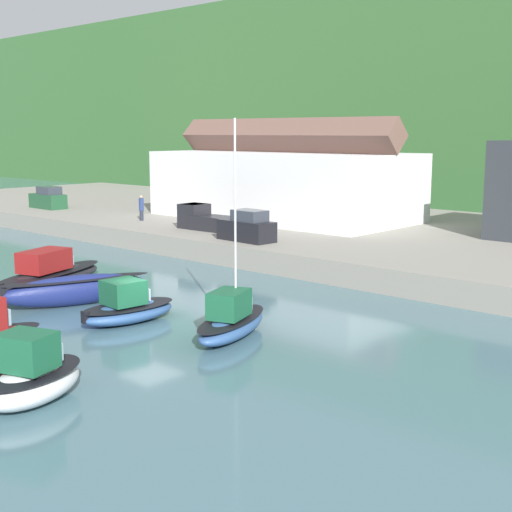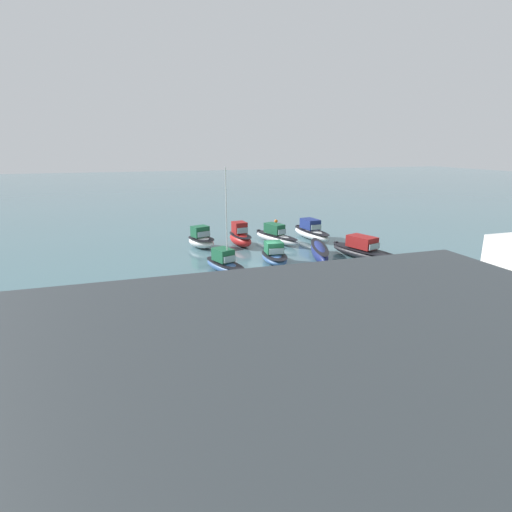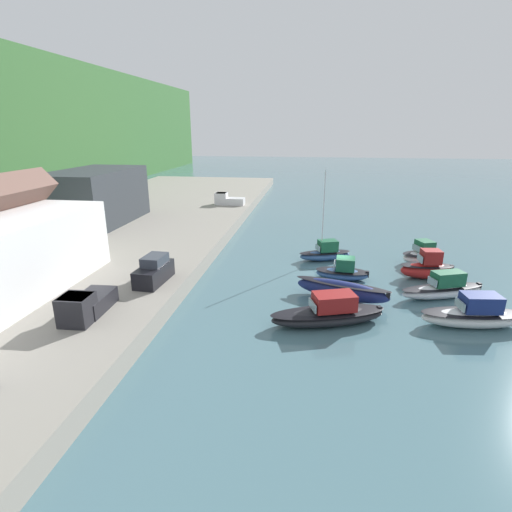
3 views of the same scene
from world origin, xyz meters
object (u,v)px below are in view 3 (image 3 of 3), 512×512
moored_boat_3 (325,253)px  moored_boat_4 (474,315)px  moored_boat_0 (329,313)px  moored_boat_5 (443,288)px  parked_car_2 (154,271)px  pickup_truck_1 (227,200)px  pickup_truck_0 (85,305)px  moored_boat_2 (343,271)px  moored_boat_6 (427,268)px  moored_boat_7 (422,255)px  moored_boat_1 (342,290)px

moored_boat_3 → moored_boat_4: 16.89m
moored_boat_0 → moored_boat_5: size_ratio=1.16×
moored_boat_3 → parked_car_2: 18.61m
moored_boat_4 → pickup_truck_1: 43.91m
pickup_truck_0 → parked_car_2: bearing=-109.8°
moored_boat_2 → pickup_truck_0: pickup_truck_0 is taller
moored_boat_5 → parked_car_2: bearing=78.8°
moored_boat_6 → moored_boat_2: bearing=93.4°
moored_boat_3 → moored_boat_2: bearing=175.9°
parked_car_2 → pickup_truck_0: (-6.63, 2.12, -0.10)m
moored_boat_7 → moored_boat_3: bearing=72.5°
pickup_truck_1 → moored_boat_0: bearing=-157.4°
moored_boat_1 → parked_car_2: (-1.98, 15.14, 1.56)m
moored_boat_4 → moored_boat_6: moored_boat_6 is taller
moored_boat_3 → moored_boat_4: (-13.54, -10.10, 0.09)m
moored_boat_1 → moored_boat_2: 4.77m
moored_boat_5 → moored_boat_0: bearing=102.8°
pickup_truck_1 → moored_boat_1: bearing=-153.0°
moored_boat_1 → moored_boat_6: moored_boat_6 is taller
moored_boat_4 → moored_boat_7: (13.90, 0.22, 0.01)m
parked_car_2 → moored_boat_4: bearing=-179.9°
moored_boat_2 → moored_boat_6: 7.89m
parked_car_2 → pickup_truck_0: bearing=75.6°
moored_boat_0 → pickup_truck_0: size_ratio=1.82×
moored_boat_3 → moored_boat_4: size_ratio=1.26×
moored_boat_4 → pickup_truck_1: pickup_truck_1 is taller
moored_boat_2 → moored_boat_1: bearing=-179.5°
moored_boat_4 → pickup_truck_1: bearing=29.1°
moored_boat_5 → moored_boat_7: moored_boat_7 is taller
moored_boat_5 → moored_boat_7: size_ratio=1.60×
moored_boat_4 → moored_boat_6: bearing=-1.4°
moored_boat_5 → pickup_truck_0: 27.57m
moored_boat_0 → moored_boat_7: bearing=-51.5°
parked_car_2 → pickup_truck_0: parked_car_2 is taller
moored_boat_0 → pickup_truck_1: 39.93m
moored_boat_2 → parked_car_2: 16.98m
moored_boat_4 → moored_boat_1: bearing=63.0°
moored_boat_3 → moored_boat_4: moored_boat_3 is taller
parked_car_2 → pickup_truck_1: (34.32, 1.41, -0.10)m
moored_boat_4 → pickup_truck_0: (-5.26, 26.22, 1.42)m
moored_boat_2 → moored_boat_7: bearing=-50.6°
moored_boat_0 → parked_car_2: bearing=61.8°
parked_car_2 → pickup_truck_1: 34.35m
moored_boat_3 → moored_boat_5: bearing=-151.8°
moored_boat_2 → moored_boat_6: (1.32, -7.77, 0.29)m
moored_boat_7 → pickup_truck_0: pickup_truck_0 is taller
moored_boat_2 → parked_car_2: bearing=118.4°
moored_boat_7 → parked_car_2: size_ratio=1.10×
moored_boat_0 → moored_boat_3: moored_boat_3 is taller
moored_boat_0 → moored_boat_4: (1.12, -10.13, 0.05)m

